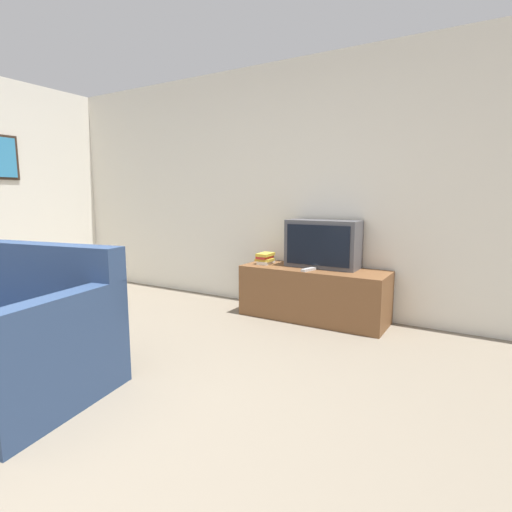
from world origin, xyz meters
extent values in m
cube|color=silver|center=(0.00, 3.03, 1.30)|extent=(9.00, 0.06, 2.60)
cube|color=brown|center=(0.60, 2.73, 0.26)|extent=(1.44, 0.50, 0.51)
cube|color=#4C4C51|center=(0.65, 2.83, 0.75)|extent=(0.72, 0.29, 0.47)
cube|color=black|center=(0.65, 2.68, 0.75)|extent=(0.64, 0.01, 0.39)
cube|color=navy|center=(0.08, 0.40, 0.34)|extent=(0.29, 0.92, 0.68)
cube|color=silver|center=(0.06, 2.73, 0.53)|extent=(0.14, 0.22, 0.03)
cube|color=gold|center=(0.05, 2.71, 0.56)|extent=(0.16, 0.15, 0.03)
cube|color=#B72D28|center=(0.05, 2.72, 0.58)|extent=(0.12, 0.20, 0.03)
cube|color=gold|center=(0.05, 2.72, 0.61)|extent=(0.13, 0.21, 0.03)
cube|color=#B7B7B7|center=(0.60, 2.58, 0.52)|extent=(0.09, 0.18, 0.02)
camera|label=1|loc=(2.08, -0.88, 1.21)|focal=28.00mm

